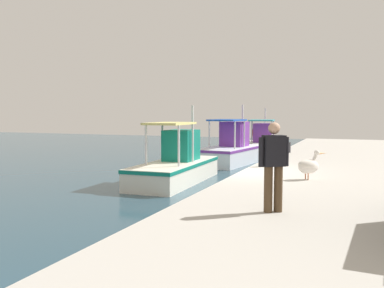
% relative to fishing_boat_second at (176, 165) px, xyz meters
% --- Properties ---
extents(fishing_boat_second, '(5.31, 2.02, 2.97)m').
position_rel_fishing_boat_second_xyz_m(fishing_boat_second, '(0.00, 0.00, 0.00)').
color(fishing_boat_second, silver).
rests_on(fishing_boat_second, ground).
extents(fishing_boat_third, '(4.79, 2.57, 3.11)m').
position_rel_fishing_boat_second_xyz_m(fishing_boat_third, '(6.26, -0.31, 0.07)').
color(fishing_boat_third, white).
rests_on(fishing_boat_third, ground).
extents(fishing_boat_fourth, '(5.54, 2.67, 2.99)m').
position_rel_fishing_boat_second_xyz_m(fishing_boat_fourth, '(11.77, -0.78, -0.01)').
color(fishing_boat_fourth, silver).
rests_on(fishing_boat_fourth, ground).
extents(pelican, '(0.81, 0.84, 0.82)m').
position_rel_fishing_boat_second_xyz_m(pelican, '(-2.54, -5.17, 0.55)').
color(pelican, tan).
rests_on(pelican, quay_pier).
extents(fisherman_standing, '(0.42, 0.51, 1.68)m').
position_rel_fishing_boat_second_xyz_m(fisherman_standing, '(-6.65, -4.98, 1.07)').
color(fisherman_standing, '#4C3823').
rests_on(fisherman_standing, quay_pier).
extents(mooring_bollard_second, '(0.24, 0.24, 0.40)m').
position_rel_fishing_boat_second_xyz_m(mooring_bollard_second, '(-0.27, -3.44, 0.35)').
color(mooring_bollard_second, '#333338').
rests_on(mooring_bollard_second, quay_pier).
extents(mooring_bollard_third, '(0.27, 0.27, 0.50)m').
position_rel_fishing_boat_second_xyz_m(mooring_bollard_third, '(1.88, -3.44, 0.40)').
color(mooring_bollard_third, '#333338').
rests_on(mooring_bollard_third, quay_pier).
extents(mooring_bollard_fourth, '(0.21, 0.21, 0.49)m').
position_rel_fishing_boat_second_xyz_m(mooring_bollard_fourth, '(5.16, -3.44, 0.40)').
color(mooring_bollard_fourth, '#333338').
rests_on(mooring_bollard_fourth, quay_pier).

